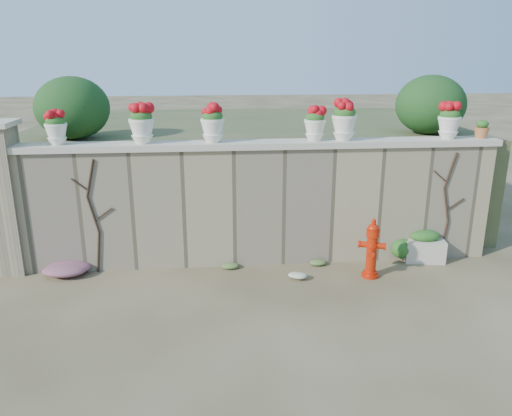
{
  "coord_description": "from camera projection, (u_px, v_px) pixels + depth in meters",
  "views": [
    {
      "loc": [
        -0.8,
        -6.24,
        3.44
      ],
      "look_at": [
        -0.08,
        1.4,
        1.09
      ],
      "focal_mm": 35.0,
      "sensor_mm": 36.0,
      "label": 1
    }
  ],
  "objects": [
    {
      "name": "terracotta_pot",
      "position": [
        482.0,
        130.0,
        8.43
      ],
      "size": [
        0.25,
        0.25,
        0.3
      ],
      "color": "#AE6435",
      "rests_on": "wall_cap"
    },
    {
      "name": "back_shrub_right",
      "position": [
        430.0,
        105.0,
        9.44
      ],
      "size": [
        1.3,
        1.3,
        1.1
      ],
      "primitive_type": "ellipsoid",
      "color": "#143814",
      "rests_on": "raised_fill"
    },
    {
      "name": "gate_pillar",
      "position": [
        1.0,
        198.0,
        7.99
      ],
      "size": [
        0.72,
        0.72,
        2.48
      ],
      "color": "gray",
      "rests_on": "ground"
    },
    {
      "name": "urn_pot_2",
      "position": [
        213.0,
        123.0,
        7.97
      ],
      "size": [
        0.39,
        0.39,
        0.61
      ],
      "color": "white",
      "rests_on": "wall_cap"
    },
    {
      "name": "magenta_clump",
      "position": [
        73.0,
        267.0,
        8.14
      ],
      "size": [
        0.99,
        0.66,
        0.26
      ],
      "primitive_type": "ellipsoid",
      "color": "#BA2585",
      "rests_on": "ground"
    },
    {
      "name": "fire_hydrant",
      "position": [
        372.0,
        248.0,
        7.97
      ],
      "size": [
        0.42,
        0.3,
        0.98
      ],
      "rotation": [
        0.0,
        0.0,
        -0.36
      ],
      "color": "#B81D07",
      "rests_on": "ground"
    },
    {
      "name": "vine_right",
      "position": [
        447.0,
        205.0,
        8.53
      ],
      "size": [
        0.6,
        0.04,
        1.91
      ],
      "color": "black",
      "rests_on": "ground"
    },
    {
      "name": "raised_fill",
      "position": [
        244.0,
        166.0,
        11.49
      ],
      "size": [
        9.0,
        6.0,
        2.0
      ],
      "primitive_type": "cube",
      "color": "#384C23",
      "rests_on": "ground"
    },
    {
      "name": "stone_wall",
      "position": [
        258.0,
        206.0,
        8.44
      ],
      "size": [
        8.0,
        0.4,
        2.0
      ],
      "primitive_type": "cube",
      "color": "gray",
      "rests_on": "ground"
    },
    {
      "name": "planter_box",
      "position": [
        424.0,
        247.0,
        8.67
      ],
      "size": [
        0.72,
        0.49,
        0.56
      ],
      "rotation": [
        0.0,
        0.0,
        -0.16
      ],
      "color": "beige",
      "rests_on": "ground"
    },
    {
      "name": "green_shrub",
      "position": [
        405.0,
        247.0,
        8.65
      ],
      "size": [
        0.55,
        0.5,
        0.52
      ],
      "primitive_type": "ellipsoid",
      "color": "#1E5119",
      "rests_on": "ground"
    },
    {
      "name": "wall_cap",
      "position": [
        258.0,
        145.0,
        8.14
      ],
      "size": [
        8.1,
        0.52,
        0.1
      ],
      "primitive_type": "cube",
      "color": "beige",
      "rests_on": "stone_wall"
    },
    {
      "name": "urn_pot_1",
      "position": [
        142.0,
        124.0,
        7.86
      ],
      "size": [
        0.4,
        0.4,
        0.63
      ],
      "color": "white",
      "rests_on": "wall_cap"
    },
    {
      "name": "urn_pot_0",
      "position": [
        56.0,
        128.0,
        7.76
      ],
      "size": [
        0.34,
        0.34,
        0.54
      ],
      "color": "white",
      "rests_on": "wall_cap"
    },
    {
      "name": "back_shrub_left",
      "position": [
        72.0,
        108.0,
        8.84
      ],
      "size": [
        1.3,
        1.3,
        1.1
      ],
      "primitive_type": "ellipsoid",
      "color": "#143814",
      "rests_on": "raised_fill"
    },
    {
      "name": "urn_pot_3",
      "position": [
        315.0,
        124.0,
        8.13
      ],
      "size": [
        0.35,
        0.35,
        0.55
      ],
      "color": "white",
      "rests_on": "wall_cap"
    },
    {
      "name": "ground",
      "position": [
        271.0,
        311.0,
        7.02
      ],
      "size": [
        80.0,
        80.0,
        0.0
      ],
      "primitive_type": "plane",
      "color": "#4C4026",
      "rests_on": "ground"
    },
    {
      "name": "white_flowers",
      "position": [
        301.0,
        275.0,
        7.97
      ],
      "size": [
        0.46,
        0.37,
        0.16
      ],
      "primitive_type": "ellipsoid",
      "color": "white",
      "rests_on": "ground"
    },
    {
      "name": "urn_pot_4",
      "position": [
        344.0,
        120.0,
        8.15
      ],
      "size": [
        0.42,
        0.42,
        0.66
      ],
      "color": "white",
      "rests_on": "wall_cap"
    },
    {
      "name": "urn_pot_5",
      "position": [
        449.0,
        121.0,
        8.33
      ],
      "size": [
        0.38,
        0.38,
        0.59
      ],
      "color": "white",
      "rests_on": "wall_cap"
    },
    {
      "name": "vine_left",
      "position": [
        94.0,
        215.0,
        8.0
      ],
      "size": [
        0.6,
        0.04,
        1.91
      ],
      "color": "black",
      "rests_on": "ground"
    }
  ]
}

